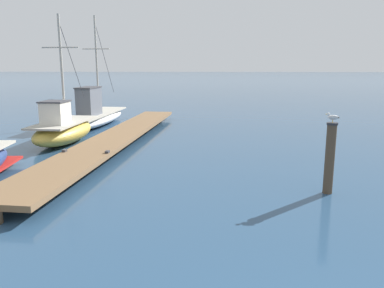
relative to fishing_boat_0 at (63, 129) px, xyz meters
The scene contains 5 objects.
floating_dock 2.55m from the fishing_boat_0, ahead, with size 3.08×17.74×0.53m.
fishing_boat_0 is the anchor object (origin of this frame).
fishing_boat_1 5.28m from the fishing_boat_0, 91.12° to the left, with size 2.28×7.61×6.31m.
mooring_piling 11.86m from the fishing_boat_0, 32.54° to the right, with size 0.30×0.30×1.99m.
perched_seagull 11.95m from the fishing_boat_0, 32.53° to the right, with size 0.38×0.19×0.26m.
Camera 1 is at (-1.93, -2.30, 3.50)m, focal length 35.56 mm.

